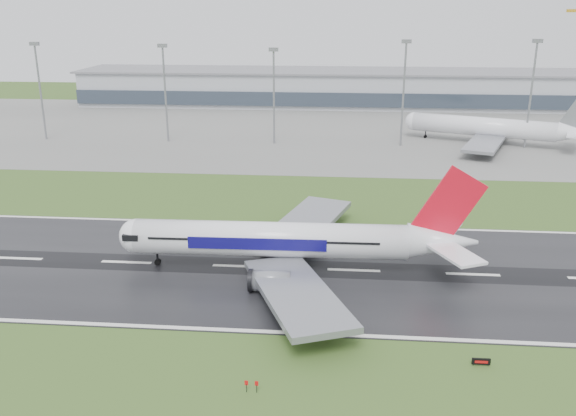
{
  "coord_description": "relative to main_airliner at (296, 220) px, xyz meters",
  "views": [
    {
      "loc": [
        -3.09,
        -95.56,
        42.95
      ],
      "look_at": [
        -12.36,
        12.0,
        7.0
      ],
      "focal_mm": 37.75,
      "sensor_mm": 36.0,
      "label": 1
    }
  ],
  "objects": [
    {
      "name": "main_airliner",
      "position": [
        0.0,
        0.0,
        0.0
      ],
      "size": [
        61.77,
        58.93,
        17.94
      ],
      "primitive_type": null,
      "rotation": [
        0.0,
        0.0,
        0.02
      ],
      "color": "white",
      "rests_on": "runway"
    },
    {
      "name": "ground",
      "position": [
        10.02,
        0.19,
        -9.07
      ],
      "size": [
        520.0,
        520.0,
        0.0
      ],
      "primitive_type": "plane",
      "color": "#314E1C",
      "rests_on": "ground"
    },
    {
      "name": "floodmast_1",
      "position": [
        -50.28,
        100.19,
        6.23
      ],
      "size": [
        0.64,
        0.64,
        30.59
      ],
      "primitive_type": "cylinder",
      "color": "gray",
      "rests_on": "ground"
    },
    {
      "name": "apron",
      "position": [
        10.02,
        125.19,
        -9.03
      ],
      "size": [
        400.0,
        130.0,
        0.08
      ],
      "primitive_type": "cube",
      "color": "slate",
      "rests_on": "ground"
    },
    {
      "name": "runway",
      "position": [
        10.02,
        0.19,
        -9.02
      ],
      "size": [
        400.0,
        45.0,
        0.1
      ],
      "primitive_type": "cube",
      "color": "black",
      "rests_on": "ground"
    },
    {
      "name": "runway_sign",
      "position": [
        25.48,
        -27.49,
        -8.55
      ],
      "size": [
        2.3,
        0.8,
        1.04
      ],
      "primitive_type": null,
      "rotation": [
        0.0,
        0.0,
        0.24
      ],
      "color": "black",
      "rests_on": "ground"
    },
    {
      "name": "terminal",
      "position": [
        10.02,
        185.19,
        -1.57
      ],
      "size": [
        240.0,
        36.0,
        15.0
      ],
      "primitive_type": "cube",
      "color": "#94989F",
      "rests_on": "ground"
    },
    {
      "name": "floodmast_3",
      "position": [
        26.8,
        100.19,
        7.05
      ],
      "size": [
        0.64,
        0.64,
        32.25
      ],
      "primitive_type": "cylinder",
      "color": "gray",
      "rests_on": "ground"
    },
    {
      "name": "floodmast_0",
      "position": [
        -92.79,
        100.19,
        6.42
      ],
      "size": [
        0.64,
        0.64,
        30.97
      ],
      "primitive_type": "cylinder",
      "color": "gray",
      "rests_on": "ground"
    },
    {
      "name": "parked_airliner",
      "position": [
        56.18,
        105.48,
        -0.2
      ],
      "size": [
        76.09,
        73.73,
        17.58
      ],
      "primitive_type": null,
      "rotation": [
        0.0,
        0.0,
        -0.37
      ],
      "color": "white",
      "rests_on": "apron"
    },
    {
      "name": "floodmast_2",
      "position": [
        -14.51,
        100.19,
        5.72
      ],
      "size": [
        0.64,
        0.64,
        29.59
      ],
      "primitive_type": "cylinder",
      "color": "gray",
      "rests_on": "ground"
    },
    {
      "name": "floodmast_4",
      "position": [
        66.04,
        100.19,
        7.22
      ],
      "size": [
        0.64,
        0.64,
        32.57
      ],
      "primitive_type": "cylinder",
      "color": "gray",
      "rests_on": "ground"
    }
  ]
}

